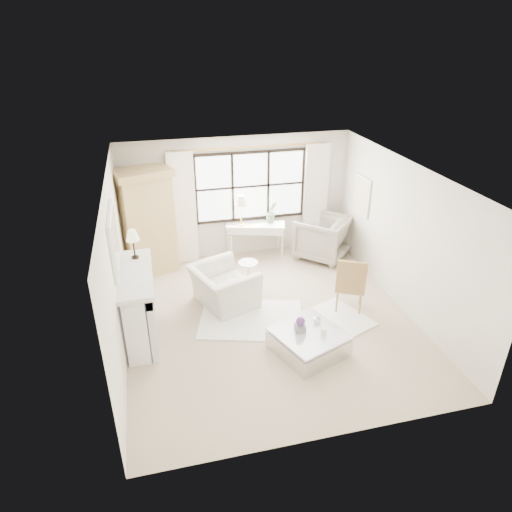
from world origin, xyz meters
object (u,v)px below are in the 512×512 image
at_px(armoire, 147,222).
at_px(console_table, 255,240).
at_px(coffee_table, 308,342).
at_px(club_armchair, 223,287).

height_order(armoire, console_table, armoire).
distance_m(armoire, coffee_table, 4.24).
relative_size(armoire, console_table, 1.63).
xyz_separation_m(club_armchair, coffee_table, (1.08, -1.72, -0.19)).
height_order(console_table, club_armchair, console_table).
height_order(armoire, coffee_table, armoire).
relative_size(console_table, club_armchair, 1.19).
distance_m(console_table, coffee_table, 3.55).
bearing_deg(armoire, console_table, -14.76).
distance_m(console_table, club_armchair, 2.11).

